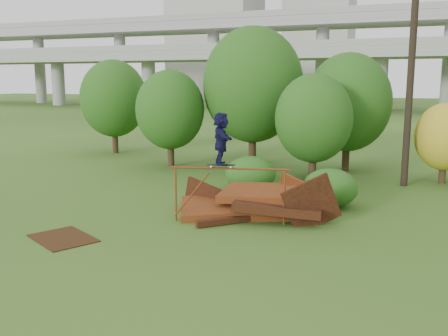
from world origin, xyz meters
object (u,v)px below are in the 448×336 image
(flat_plate, at_px, (63,238))
(utility_pole, at_px, (412,58))
(skater, at_px, (221,139))
(scrap_pile, at_px, (253,204))

(flat_plate, height_order, utility_pole, utility_pole)
(skater, height_order, utility_pole, utility_pole)
(flat_plate, bearing_deg, scrap_pile, 45.33)
(scrap_pile, height_order, flat_plate, scrap_pile)
(scrap_pile, distance_m, utility_pole, 9.38)
(scrap_pile, xyz_separation_m, utility_pole, (4.52, 6.64, 4.85))
(scrap_pile, bearing_deg, skater, -120.47)
(scrap_pile, relative_size, utility_pole, 0.55)
(scrap_pile, distance_m, skater, 2.61)
(skater, xyz_separation_m, utility_pole, (5.19, 7.77, 2.60))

